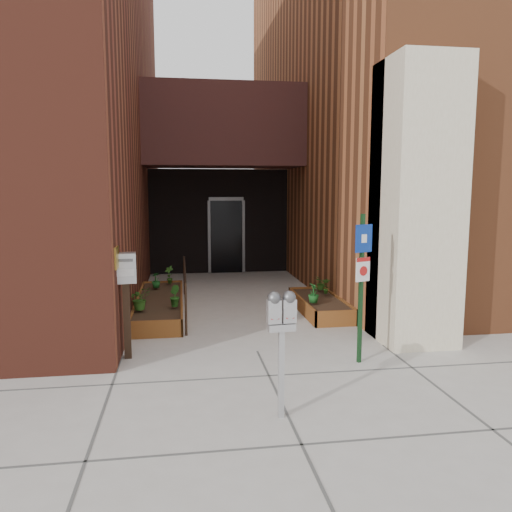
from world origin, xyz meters
name	(u,v)px	position (x,y,z in m)	size (l,w,h in m)	color
ground	(257,352)	(0.00, 0.00, 0.00)	(80.00, 80.00, 0.00)	#9E9991
architecture	(212,95)	(-0.18, 6.89, 4.98)	(20.00, 14.60, 10.00)	maroon
planter_left	(160,305)	(-1.55, 2.70, 0.13)	(0.90, 3.60, 0.30)	brown
planter_right	(320,306)	(1.60, 2.20, 0.13)	(0.80, 2.20, 0.30)	brown
handrail	(185,275)	(-1.05, 2.65, 0.75)	(0.04, 3.34, 0.90)	black
parking_meter	(281,320)	(-0.08, -2.19, 1.07)	(0.31, 0.15, 1.38)	#B0B0B3
sign_post	(362,273)	(1.36, -0.69, 1.29)	(0.27, 0.12, 2.10)	#123417
payment_dropbox	(126,283)	(-1.90, 0.00, 1.11)	(0.32, 0.26, 1.54)	black
shrub_left_a	(140,298)	(-1.85, 1.72, 0.50)	(0.36, 0.36, 0.40)	#2A5C1A
shrub_left_b	(174,296)	(-1.25, 1.87, 0.50)	(0.21, 0.21, 0.39)	#1E4F16
shrub_left_c	(156,280)	(-1.67, 3.70, 0.47)	(0.19, 0.19, 0.34)	#17521C
shrub_left_d	(169,275)	(-1.39, 4.15, 0.50)	(0.21, 0.21, 0.40)	#295B1A
shrub_right_a	(314,293)	(1.35, 1.79, 0.48)	(0.21, 0.21, 0.37)	#164E1B
shrub_right_b	(326,286)	(1.82, 2.54, 0.46)	(0.17, 0.17, 0.32)	#29621C
shrub_right_c	(321,283)	(1.82, 2.93, 0.45)	(0.26, 0.26, 0.29)	#295C1A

